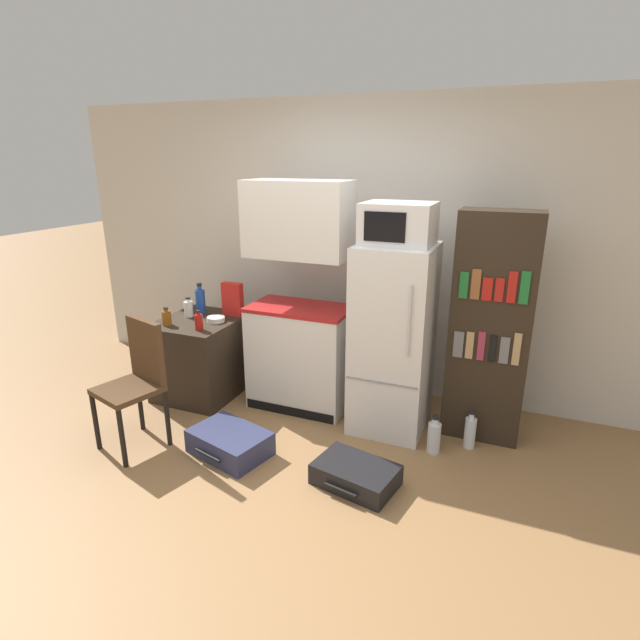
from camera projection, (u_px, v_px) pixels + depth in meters
The scene contains 18 objects.
ground_plane at pixel (264, 509), 3.09m from camera, with size 24.00×24.00×0.00m, color olive.
wall_back at pixel (388, 251), 4.37m from camera, with size 6.40×0.10×2.57m.
side_table at pixel (202, 356), 4.52m from camera, with size 0.66×0.76×0.70m.
kitchen_hutch at pixel (300, 309), 4.14m from camera, with size 0.85×0.49×1.90m.
refrigerator at pixel (393, 339), 3.84m from camera, with size 0.56×0.62×1.47m.
microwave at pixel (399, 224), 3.56m from camera, with size 0.50×0.43×0.30m.
bookshelf at pixel (490, 329), 3.68m from camera, with size 0.57×0.32×1.73m.
bottle_blue_soda at pixel (200, 301), 4.54m from camera, with size 0.09×0.09×0.29m.
bottle_ketchup_red at pixel (199, 322), 4.12m from camera, with size 0.07×0.07×0.17m.
bottle_amber_beer at pixel (167, 318), 4.24m from camera, with size 0.08×0.08×0.16m.
bottle_milk_white at pixel (189, 308), 4.47m from camera, with size 0.08×0.08×0.18m.
bowl at pixel (216, 319), 4.35m from camera, with size 0.16×0.16×0.04m.
cereal_box at pixel (233, 299), 4.48m from camera, with size 0.19×0.07×0.30m.
chair at pixel (138, 374), 3.64m from camera, with size 0.50×0.50×0.96m.
suitcase_large_flat at pixel (356, 474), 3.30m from camera, with size 0.59×0.45×0.14m.
suitcase_small_flat at pixel (230, 442), 3.64m from camera, with size 0.64×0.51×0.18m.
water_bottle_front at pixel (470, 432), 3.71m from camera, with size 0.08×0.08×0.30m.
water_bottle_middle at pixel (434, 437), 3.65m from camera, with size 0.09×0.09×0.30m.
Camera 1 is at (1.30, -2.24, 2.07)m, focal length 28.00 mm.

